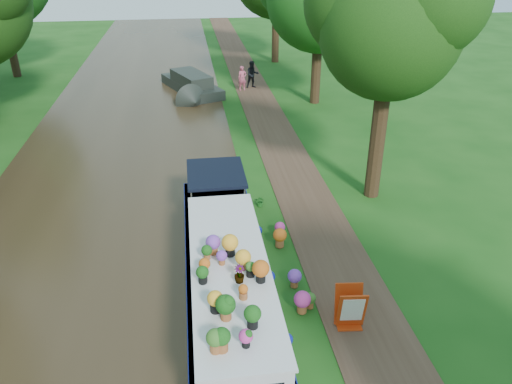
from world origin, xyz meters
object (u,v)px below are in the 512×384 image
object	(u,v)px
plant_boat	(231,297)
second_boat	(192,85)
pedestrian_pink	(242,78)
pedestrian_dark	(252,75)
sandwich_board	(350,309)

from	to	relation	value
plant_boat	second_boat	bearing A→B (deg)	91.33
plant_boat	pedestrian_pink	bearing A→B (deg)	82.75
pedestrian_pink	pedestrian_dark	distance (m)	0.89
second_boat	pedestrian_pink	world-z (taller)	pedestrian_pink
second_boat	pedestrian_dark	bearing A→B (deg)	-13.73
second_boat	pedestrian_dark	world-z (taller)	pedestrian_dark
pedestrian_pink	sandwich_board	bearing A→B (deg)	-96.80
second_boat	sandwich_board	world-z (taller)	second_boat
sandwich_board	second_boat	bearing A→B (deg)	104.59
plant_boat	sandwich_board	size ratio (longest dim) A/B	11.86
sandwich_board	pedestrian_pink	bearing A→B (deg)	96.21
pedestrian_dark	second_boat	bearing A→B (deg)	-178.00
plant_boat	sandwich_board	world-z (taller)	plant_boat
second_boat	plant_boat	bearing A→B (deg)	-111.05
sandwich_board	pedestrian_dark	bearing A→B (deg)	94.36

